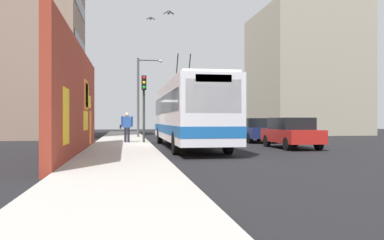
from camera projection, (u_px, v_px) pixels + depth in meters
name	position (u px, v px, depth m)	size (l,w,h in m)	color
ground_plane	(152.00, 147.00, 20.92)	(80.00, 80.00, 0.00)	black
sidewalk_slab	(122.00, 146.00, 20.65)	(48.00, 3.20, 0.15)	#ADA8A0
graffiti_wall	(78.00, 101.00, 16.00)	(13.15, 0.32, 4.49)	maroon
building_far_left	(27.00, 27.00, 30.76)	(8.21, 8.25, 17.81)	gray
building_far_right	(304.00, 73.00, 40.43)	(10.55, 9.65, 12.70)	#9E937F
city_bus	(188.00, 112.00, 20.17)	(12.22, 2.52, 5.15)	silver
parked_car_red	(291.00, 132.00, 19.86)	(4.10, 1.82, 1.58)	#B21E19
parked_car_navy	(255.00, 129.00, 25.48)	(4.34, 1.87, 1.58)	navy
parked_car_dark_gray	(232.00, 128.00, 30.88)	(4.19, 1.90, 1.58)	#38383D
pedestrian_midblock	(127.00, 125.00, 22.68)	(0.23, 0.77, 1.75)	#1E1E2D
traffic_light	(144.00, 97.00, 22.58)	(0.49, 0.28, 3.93)	#2D382D
street_lamp	(141.00, 91.00, 30.15)	(0.44, 1.98, 6.15)	#4C4C51
flying_pigeons	(158.00, 16.00, 22.23)	(6.51, 1.04, 1.46)	#47474C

